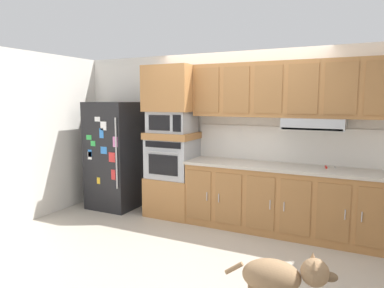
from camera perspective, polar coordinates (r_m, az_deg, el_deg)
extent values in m
plane|color=#B2A899|center=(4.58, 3.22, -15.79)|extent=(9.60, 9.60, 0.00)
cube|color=silver|center=(5.29, 7.98, 1.27)|extent=(6.20, 0.12, 2.50)
cube|color=silver|center=(5.92, -22.54, 1.42)|extent=(0.12, 7.10, 2.50)
cube|color=black|center=(5.94, -12.58, -1.79)|extent=(0.76, 0.70, 1.76)
cylinder|color=silver|center=(5.43, -12.31, -1.54)|extent=(0.02, 0.02, 1.10)
cube|color=white|center=(5.80, -16.42, -1.83)|extent=(0.08, 0.01, 0.12)
cube|color=green|center=(5.77, -16.55, 1.04)|extent=(0.10, 0.01, 0.08)
cube|color=#337FDB|center=(5.60, -14.28, -1.01)|extent=(0.12, 0.01, 0.11)
cube|color=gold|center=(5.77, -15.08, -5.83)|extent=(0.06, 0.01, 0.10)
cube|color=red|center=(5.51, -12.99, -2.14)|extent=(0.12, 0.01, 0.15)
cube|color=white|center=(5.62, -15.26, 3.95)|extent=(0.10, 0.01, 0.07)
cube|color=white|center=(5.55, -14.33, 2.89)|extent=(0.11, 0.01, 0.14)
cube|color=green|center=(5.73, -15.93, 0.08)|extent=(0.09, 0.01, 0.08)
cube|color=#337FDB|center=(5.59, -14.63, 1.73)|extent=(0.08, 0.01, 0.15)
cube|color=pink|center=(5.44, -12.49, 0.34)|extent=(0.09, 0.01, 0.16)
cube|color=#337FDB|center=(5.80, -16.41, -1.47)|extent=(0.07, 0.01, 0.12)
cube|color=red|center=(5.55, -12.77, -4.94)|extent=(0.08, 0.01, 0.16)
cube|color=#A8703D|center=(5.53, -3.16, -8.45)|extent=(0.74, 0.62, 0.60)
cube|color=#A8AAAF|center=(5.40, -3.21, -2.30)|extent=(0.70, 0.58, 0.60)
cube|color=black|center=(5.16, -4.81, -3.44)|extent=(0.49, 0.01, 0.30)
cube|color=black|center=(5.11, -4.85, -0.13)|extent=(0.59, 0.01, 0.09)
cylinder|color=#A8AAAF|center=(5.10, -4.97, -1.33)|extent=(0.56, 0.02, 0.02)
cube|color=#A8703D|center=(5.35, -3.23, 1.40)|extent=(0.74, 0.62, 0.10)
cube|color=#A8AAAF|center=(5.33, -3.25, 3.64)|extent=(0.64, 0.53, 0.32)
cube|color=black|center=(5.14, -5.43, 3.48)|extent=(0.35, 0.01, 0.22)
cube|color=black|center=(4.99, -2.52, 3.40)|extent=(0.13, 0.01, 0.24)
cube|color=#A8703D|center=(5.33, -3.29, 9.02)|extent=(0.74, 0.62, 0.68)
cube|color=#A8703D|center=(4.89, 17.12, -9.17)|extent=(3.09, 0.60, 0.88)
cube|color=#9A6738|center=(4.96, 1.11, -8.37)|extent=(0.37, 0.01, 0.70)
cylinder|color=#BCBCC1|center=(4.90, 2.45, -8.59)|extent=(0.01, 0.01, 0.12)
cube|color=#9A6738|center=(4.80, 5.95, -8.95)|extent=(0.37, 0.01, 0.70)
cylinder|color=#BCBCC1|center=(4.83, 4.40, -8.82)|extent=(0.01, 0.01, 0.12)
cube|color=#9A6738|center=(4.68, 11.11, -9.49)|extent=(0.37, 0.01, 0.70)
cylinder|color=#BCBCC1|center=(4.63, 12.67, -9.69)|extent=(0.01, 0.01, 0.12)
cube|color=#9A6738|center=(4.59, 16.52, -9.98)|extent=(0.37, 0.01, 0.70)
cylinder|color=#BCBCC1|center=(4.60, 14.84, -9.89)|extent=(0.01, 0.01, 0.12)
cube|color=#9A6738|center=(4.55, 22.11, -10.39)|extent=(0.37, 0.01, 0.70)
cylinder|color=#BCBCC1|center=(4.53, 23.80, -10.55)|extent=(0.01, 0.01, 0.12)
cube|color=#9A6738|center=(4.54, 27.77, -10.71)|extent=(0.37, 0.01, 0.70)
cylinder|color=#BCBCC1|center=(4.52, 26.07, -10.68)|extent=(0.01, 0.01, 0.12)
cube|color=#BCB2A3|center=(4.78, 17.33, -3.86)|extent=(3.13, 0.64, 0.04)
cube|color=silver|center=(5.02, 17.95, -0.25)|extent=(3.13, 0.02, 0.50)
cube|color=#A8703D|center=(4.83, 18.03, 8.51)|extent=(3.09, 0.34, 0.74)
cube|color=#A8AAAF|center=(4.75, 19.34, 3.17)|extent=(0.76, 0.48, 0.14)
cube|color=black|center=(4.53, 18.98, 2.32)|extent=(0.72, 0.04, 0.02)
cube|color=#9A6738|center=(5.02, 2.41, 8.79)|extent=(0.37, 0.01, 0.63)
cube|color=#9A6738|center=(4.86, 7.25, 8.79)|extent=(0.37, 0.01, 0.63)
cube|color=#9A6738|center=(4.74, 12.37, 8.73)|extent=(0.37, 0.01, 0.63)
cube|color=#9A6738|center=(4.65, 17.72, 8.59)|extent=(0.37, 0.01, 0.63)
cube|color=#9A6738|center=(4.61, 23.22, 8.37)|extent=(0.37, 0.01, 0.63)
cube|color=#9A6738|center=(4.60, 28.76, 8.07)|extent=(0.37, 0.01, 0.63)
cylinder|color=red|center=(4.81, 21.12, -3.54)|extent=(0.04, 0.10, 0.03)
cylinder|color=silver|center=(4.82, 22.42, -3.58)|extent=(0.03, 0.12, 0.01)
ellipsoid|color=#997551|center=(3.08, 12.87, -20.35)|extent=(0.51, 0.36, 0.28)
sphere|color=#997551|center=(3.06, 19.49, -19.24)|extent=(0.22, 0.22, 0.22)
ellipsoid|color=brown|center=(3.08, 21.65, -19.59)|extent=(0.14, 0.10, 0.08)
cone|color=#997551|center=(3.08, 19.20, -17.01)|extent=(0.06, 0.06, 0.07)
cone|color=#997551|center=(2.94, 19.41, -18.20)|extent=(0.06, 0.06, 0.07)
cylinder|color=#997551|center=(3.09, 6.90, -19.54)|extent=(0.16, 0.07, 0.13)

